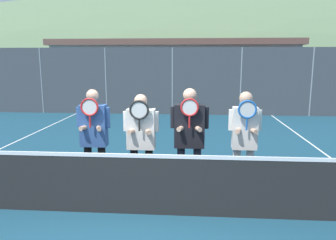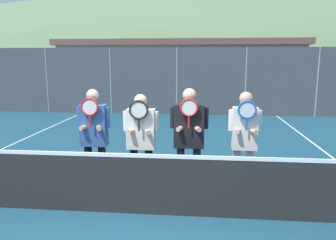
% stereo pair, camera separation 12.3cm
% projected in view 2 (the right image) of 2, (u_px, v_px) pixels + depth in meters
% --- Properties ---
extents(ground_plane, '(120.00, 120.00, 0.00)m').
position_uv_depth(ground_plane, '(133.00, 213.00, 5.03)').
color(ground_plane, navy).
extents(hill_distant, '(114.30, 63.50, 22.23)m').
position_uv_depth(hill_distant, '(194.00, 74.00, 52.31)').
color(hill_distant, '#5B7551').
rests_on(hill_distant, ground_plane).
extents(clubhouse_building, '(15.31, 5.50, 3.52)m').
position_uv_depth(clubhouse_building, '(180.00, 68.00, 21.73)').
color(clubhouse_building, beige).
rests_on(clubhouse_building, ground_plane).
extents(fence_back, '(17.24, 0.06, 2.82)m').
position_uv_depth(fence_back, '(177.00, 81.00, 13.84)').
color(fence_back, gray).
rests_on(fence_back, ground_plane).
extents(tennis_net, '(11.27, 0.09, 1.05)m').
position_uv_depth(tennis_net, '(133.00, 183.00, 4.94)').
color(tennis_net, gray).
rests_on(tennis_net, ground_plane).
extents(player_leftmost, '(0.57, 0.34, 1.85)m').
position_uv_depth(player_leftmost, '(94.00, 134.00, 5.55)').
color(player_leftmost, black).
rests_on(player_leftmost, ground_plane).
extents(player_center_left, '(0.60, 0.34, 1.77)m').
position_uv_depth(player_center_left, '(141.00, 136.00, 5.49)').
color(player_center_left, black).
rests_on(player_center_left, ground_plane).
extents(player_center_right, '(0.63, 0.34, 1.88)m').
position_uv_depth(player_center_right, '(189.00, 134.00, 5.37)').
color(player_center_right, '#232838').
rests_on(player_center_right, ground_plane).
extents(player_rightmost, '(0.53, 0.34, 1.82)m').
position_uv_depth(player_rightmost, '(244.00, 138.00, 5.35)').
color(player_rightmost, white).
rests_on(player_rightmost, ground_plane).
extents(car_far_left, '(4.72, 2.04, 1.66)m').
position_uv_depth(car_far_left, '(108.00, 88.00, 16.82)').
color(car_far_left, silver).
rests_on(car_far_left, ground_plane).
extents(car_left_of_center, '(4.76, 2.10, 1.81)m').
position_uv_depth(car_left_of_center, '(212.00, 88.00, 16.21)').
color(car_left_of_center, slate).
rests_on(car_left_of_center, ground_plane).
extents(car_center, '(4.45, 1.97, 1.87)m').
position_uv_depth(car_center, '(320.00, 89.00, 15.64)').
color(car_center, maroon).
rests_on(car_center, ground_plane).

